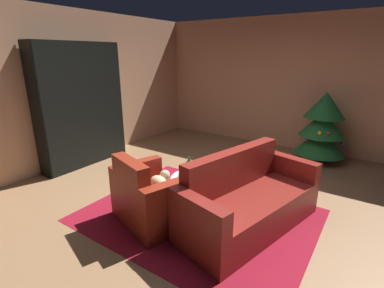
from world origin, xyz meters
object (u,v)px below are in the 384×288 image
at_px(book_stack_on_table, 195,176).
at_px(couch_red, 247,202).
at_px(coffee_table, 197,181).
at_px(bottle_on_table, 189,167).
at_px(bookshelf_unit, 86,109).
at_px(armchair_red, 151,198).
at_px(decorated_tree, 322,127).

bearing_deg(book_stack_on_table, couch_red, 6.75).
bearing_deg(coffee_table, bottle_on_table, 158.80).
height_order(bookshelf_unit, bottle_on_table, bookshelf_unit).
xyz_separation_m(armchair_red, bottle_on_table, (0.16, 0.59, 0.25)).
bearing_deg(book_stack_on_table, armchair_red, -122.96).
bearing_deg(bottle_on_table, decorated_tree, 68.26).
bearing_deg(book_stack_on_table, coffee_table, 53.39).
bearing_deg(decorated_tree, bookshelf_unit, -145.40).
xyz_separation_m(bookshelf_unit, armchair_red, (2.34, -0.89, -0.72)).
bearing_deg(couch_red, bookshelf_unit, 174.70).
height_order(couch_red, decorated_tree, decorated_tree).
distance_m(bookshelf_unit, bottle_on_table, 2.56).
bearing_deg(book_stack_on_table, bookshelf_unit, 171.58).
height_order(coffee_table, bottle_on_table, bottle_on_table).
distance_m(couch_red, decorated_tree, 2.84).
distance_m(book_stack_on_table, bottle_on_table, 0.19).
xyz_separation_m(book_stack_on_table, decorated_tree, (0.96, 2.89, 0.17)).
height_order(bookshelf_unit, coffee_table, bookshelf_unit).
distance_m(coffee_table, decorated_tree, 3.02).
height_order(coffee_table, decorated_tree, decorated_tree).
bearing_deg(coffee_table, decorated_tree, 71.87).
distance_m(couch_red, coffee_table, 0.69).
bearing_deg(book_stack_on_table, bottle_on_table, 148.94).
bearing_deg(bottle_on_table, coffee_table, -21.20).
xyz_separation_m(couch_red, coffee_table, (-0.68, -0.06, 0.12)).
distance_m(bookshelf_unit, coffee_table, 2.77).
distance_m(bottle_on_table, decorated_tree, 3.01).
bearing_deg(bookshelf_unit, coffee_table, -7.81).
bearing_deg(bottle_on_table, bookshelf_unit, 173.19).
bearing_deg(couch_red, bottle_on_table, 179.16).
distance_m(armchair_red, coffee_table, 0.63).
distance_m(coffee_table, book_stack_on_table, 0.09).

